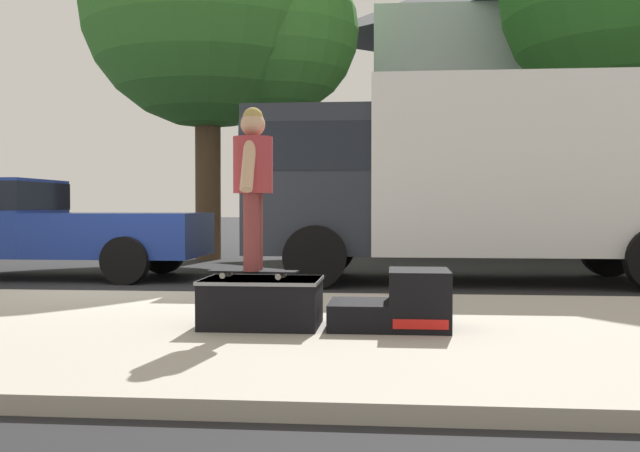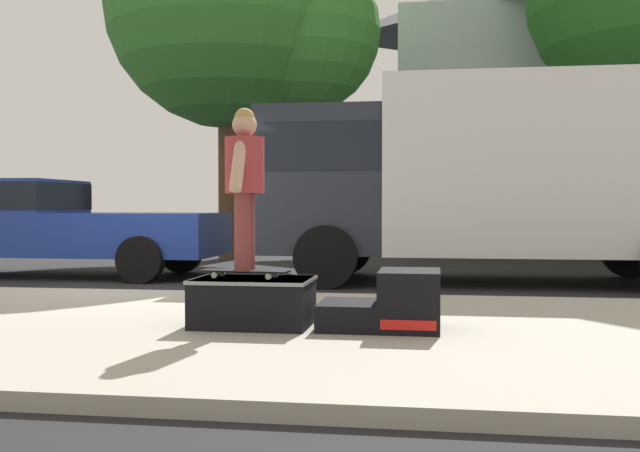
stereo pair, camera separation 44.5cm
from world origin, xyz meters
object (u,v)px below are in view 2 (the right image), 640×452
Objects in this scene: kicker_ramp at (391,305)px; skater_kid at (245,175)px; pickup_truck_blue at (42,223)px; skateboard at (245,272)px; street_tree_neighbour at (245,10)px; skate_box at (253,300)px; box_truck at (488,171)px.

skater_kid is at bearing 179.56° from kicker_ramp.
skater_kid is at bearing -47.32° from pickup_truck_blue.
skateboard is 0.85m from skater_kid.
skater_kid is 10.83m from street_tree_neighbour.
street_tree_neighbour reaches higher than skater_kid.
kicker_ramp is (1.20, -0.00, -0.01)m from skate_box.
street_tree_neighbour is at bearing 104.84° from skate_box.
box_truck is at bearing 64.93° from skater_kid.
skate_box is at bearing -46.91° from pickup_truck_blue.
kicker_ramp is at bearing -102.58° from box_truck.
skate_box is 0.26m from skateboard.
skate_box is 1.28× the size of skateboard.
pickup_truck_blue is 6.82m from street_tree_neighbour.
skate_box is 11.31m from street_tree_neighbour.
pickup_truck_blue is (-4.96, 5.30, 0.55)m from skate_box.
kicker_ramp is 1.28× the size of skateboard.
kicker_ramp reaches higher than skateboard.
box_truck is (1.17, 5.25, 1.37)m from kicker_ramp.
pickup_truck_blue is at bearing 132.68° from skateboard.
skate_box is 0.18× the size of pickup_truck_blue.
pickup_truck_blue is at bearing 133.09° from skate_box.
box_truck is (2.45, 5.24, 1.11)m from skateboard.
pickup_truck_blue reaches higher than skateboard.
box_truck is 7.68m from street_tree_neighbour.
street_tree_neighbour is (-2.58, 9.73, 5.16)m from skate_box.
box_truck reaches higher than skate_box.
skate_box is 1.10m from skater_kid.
street_tree_neighbour reaches higher than pickup_truck_blue.
skater_kid is at bearing -75.57° from street_tree_neighbour.
skateboard is at bearing -75.57° from street_tree_neighbour.
skater_kid reaches higher than kicker_ramp.
street_tree_neighbour is at bearing 104.43° from skateboard.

